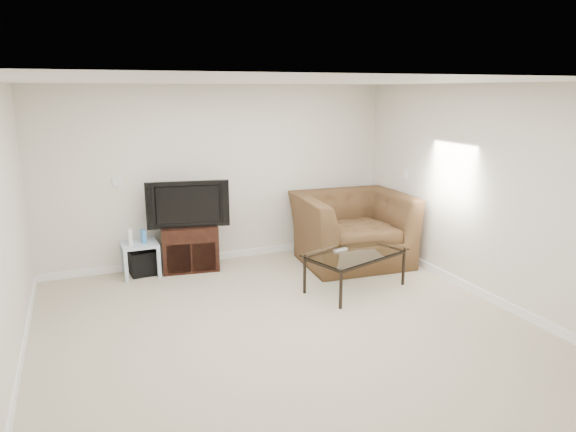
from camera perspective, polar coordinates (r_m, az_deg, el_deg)
name	(u,v)px	position (r m, az deg, el deg)	size (l,w,h in m)	color
floor	(287,330)	(5.45, -0.06, -12.57)	(5.00, 5.00, 0.00)	tan
ceiling	(287,81)	(4.88, -0.07, 14.72)	(5.00, 5.00, 0.00)	white
wall_back	(221,175)	(7.35, -7.51, 4.55)	(5.00, 0.02, 2.50)	silver
wall_right	(487,194)	(6.38, 21.21, 2.30)	(0.02, 5.00, 2.50)	silver
plate_back	(117,182)	(7.12, -18.45, 3.65)	(0.12, 0.02, 0.12)	white
plate_right_switch	(405,174)	(7.59, 12.88, 4.62)	(0.02, 0.09, 0.13)	white
plate_right_outlet	(414,242)	(7.56, 13.79, -2.86)	(0.02, 0.08, 0.12)	white
tv_stand	(190,247)	(7.24, -10.86, -3.35)	(0.75, 0.52, 0.63)	black
dvd_player	(189,233)	(7.14, -10.92, -1.84)	(0.40, 0.28, 0.06)	black
television	(188,203)	(7.05, -11.08, 1.46)	(1.02, 0.20, 0.63)	black
side_table	(140,259)	(7.17, -16.07, -4.57)	(0.46, 0.46, 0.45)	#CEEBF7
subwoofer	(143,263)	(7.21, -15.84, -5.00)	(0.34, 0.34, 0.34)	black
game_console	(130,237)	(7.05, -17.13, -2.20)	(0.05, 0.15, 0.20)	white
game_case	(143,236)	(7.07, -15.78, -2.18)	(0.05, 0.13, 0.18)	#337FCC
recliner	(352,217)	(7.35, 7.17, -0.10)	(1.52, 0.99, 1.33)	#50301C
coffee_table	(355,270)	(6.46, 7.47, -6.02)	(1.23, 0.69, 0.48)	black
remote	(341,250)	(6.41, 5.86, -3.75)	(0.19, 0.05, 0.02)	#B2B2B7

